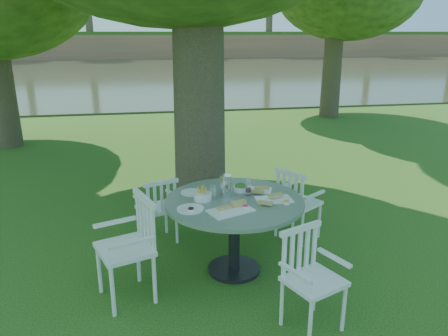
{
  "coord_description": "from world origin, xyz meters",
  "views": [
    {
      "loc": [
        -0.94,
        -4.92,
        2.48
      ],
      "look_at": [
        0.0,
        0.2,
        0.85
      ],
      "focal_mm": 35.0,
      "sensor_mm": 36.0,
      "label": 1
    }
  ],
  "objects": [
    {
      "name": "table",
      "position": [
        -0.08,
        -0.82,
        0.67
      ],
      "size": [
        1.44,
        1.44,
        0.82
      ],
      "color": "black",
      "rests_on": "ground"
    },
    {
      "name": "river",
      "position": [
        0.0,
        23.0,
        0.0
      ],
      "size": [
        100.0,
        28.0,
        0.12
      ],
      "primitive_type": "cube",
      "color": "#2D321E",
      "rests_on": "ground"
    },
    {
      "name": "chair_se",
      "position": [
        0.36,
        -1.79,
        0.52
      ],
      "size": [
        0.58,
        0.56,
        0.89
      ],
      "rotation": [
        0.0,
        0.0,
        0.4
      ],
      "color": "white",
      "rests_on": "ground"
    },
    {
      "name": "ground",
      "position": [
        0.0,
        0.0,
        0.0
      ],
      "size": [
        140.0,
        140.0,
        0.0
      ],
      "primitive_type": "plane",
      "color": "#183D0C",
      "rests_on": "ground"
    },
    {
      "name": "chair_ne",
      "position": [
        0.8,
        -0.2,
        0.53
      ],
      "size": [
        0.61,
        0.62,
        0.9
      ],
      "rotation": [
        0.0,
        0.0,
        -4.12
      ],
      "color": "white",
      "rests_on": "ground"
    },
    {
      "name": "tableware",
      "position": [
        -0.14,
        -0.78,
        0.87
      ],
      "size": [
        1.19,
        0.89,
        0.24
      ],
      "color": "white",
      "rests_on": "table"
    },
    {
      "name": "chair_sw",
      "position": [
        -1.1,
        -1.08,
        0.59
      ],
      "size": [
        0.62,
        0.64,
        1.01
      ],
      "rotation": [
        0.0,
        0.0,
        -1.22
      ],
      "color": "white",
      "rests_on": "ground"
    },
    {
      "name": "chair_nw",
      "position": [
        -0.83,
        -0.04,
        0.49
      ],
      "size": [
        0.53,
        0.51,
        0.84
      ],
      "rotation": [
        0.0,
        0.0,
        -2.8
      ],
      "color": "white",
      "rests_on": "ground"
    }
  ]
}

